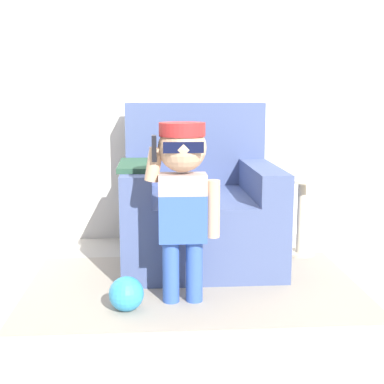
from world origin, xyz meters
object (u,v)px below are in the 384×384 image
(person_child, at_px, (183,185))
(toy_ball, at_px, (126,294))
(side_table, at_px, (301,209))
(armchair, at_px, (198,208))

(person_child, xyz_separation_m, toy_ball, (-0.29, -0.10, -0.54))
(person_child, relative_size, side_table, 1.78)
(armchair, xyz_separation_m, person_child, (-0.14, -0.75, 0.29))
(toy_ball, bearing_deg, armchair, 62.61)
(person_child, relative_size, toy_ball, 5.30)
(armchair, height_order, person_child, armchair)
(armchair, height_order, side_table, armchair)
(side_table, bearing_deg, armchair, -176.70)
(armchair, distance_m, toy_ball, 0.98)
(person_child, distance_m, side_table, 1.20)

